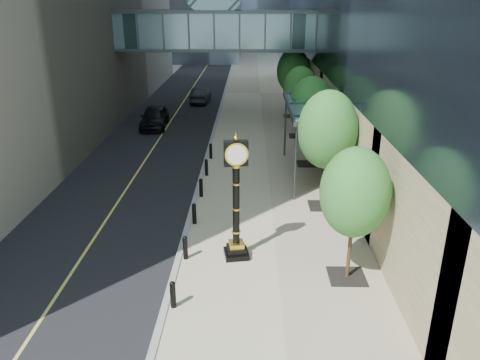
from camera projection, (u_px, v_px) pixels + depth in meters
The scene contains 12 objects.
ground at pixel (252, 328), 15.07m from camera, with size 320.00×320.00×0.00m, color gray.
road at pixel (189, 93), 52.48m from camera, with size 8.00×180.00×0.02m, color black.
sidewalk at pixel (260, 93), 52.31m from camera, with size 8.00×180.00×0.06m, color tan.
curb at pixel (225, 93), 52.39m from camera, with size 0.25×180.00×0.07m, color gray.
skywalk at pixel (216, 27), 38.42m from camera, with size 17.00×4.20×5.80m.
entrance_canopy at pixel (314, 107), 26.52m from camera, with size 3.00×8.00×4.38m.
bollard_row at pixel (198, 201), 23.32m from camera, with size 0.20×16.20×0.90m.
street_trees at pixel (310, 103), 29.08m from camera, with size 2.88×28.69×5.92m.
street_clock at pixel (236, 207), 18.40m from camera, with size 1.11×1.11×5.13m.
pedestrian at pixel (328, 162), 27.45m from camera, with size 0.65×0.42×1.77m, color beige.
car_near at pixel (154, 117), 38.26m from camera, with size 2.02×5.01×1.71m, color black.
car_far at pixel (201, 95), 47.55m from camera, with size 1.57×4.51×1.49m, color black.
Camera 1 is at (-0.13, -12.31, 9.93)m, focal length 35.00 mm.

